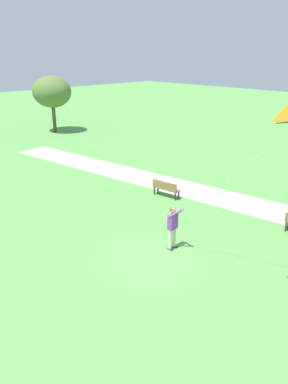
{
  "coord_description": "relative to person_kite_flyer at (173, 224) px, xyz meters",
  "views": [
    {
      "loc": [
        -8.63,
        -8.35,
        7.26
      ],
      "look_at": [
        0.52,
        0.96,
        2.22
      ],
      "focal_mm": 34.46,
      "sensor_mm": 36.0,
      "label": 1
    }
  ],
  "objects": [
    {
      "name": "tree_lakeside_far",
      "position": [
        8.66,
        22.47,
        2.64
      ],
      "size": [
        3.43,
        3.72,
        5.14
      ],
      "color": "brown",
      "rests_on": "ground"
    },
    {
      "name": "park_bench_far_walkway",
      "position": [
        3.84,
        3.87,
        -0.54
      ],
      "size": [
        0.63,
        1.54,
        0.88
      ],
      "color": "olive",
      "rests_on": "ground"
    },
    {
      "name": "person_kite_flyer",
      "position": [
        0.0,
        0.0,
        0.0
      ],
      "size": [
        0.52,
        0.62,
        1.83
      ],
      "color": "#232328",
      "rests_on": "ground"
    },
    {
      "name": "ground_plane",
      "position": [
        -1.04,
        0.1,
        -1.05
      ],
      "size": [
        120.0,
        120.0,
        0.0
      ],
      "primitive_type": "plane",
      "color": "#569947"
    },
    {
      "name": "walkway_path",
      "position": [
        5.75,
        2.1,
        -1.04
      ],
      "size": [
        6.51,
        32.04,
        0.02
      ],
      "primitive_type": "cube",
      "rotation": [
        0.0,
        0.0,
        0.13
      ],
      "color": "#ADA393",
      "rests_on": "ground"
    }
  ]
}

